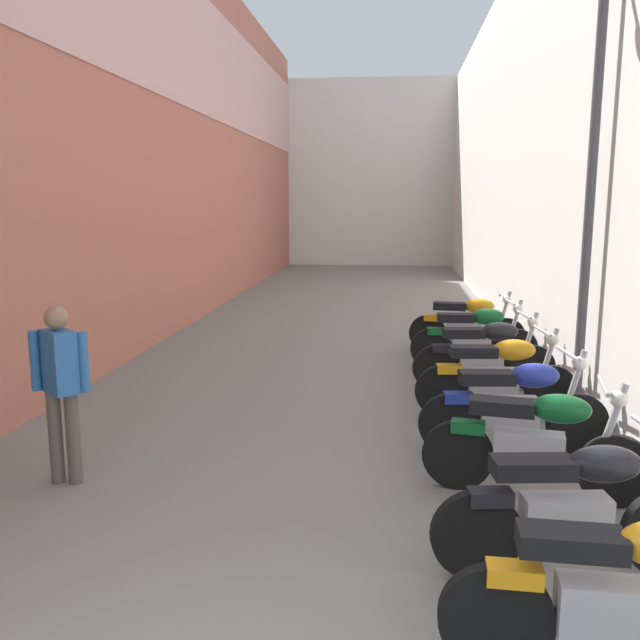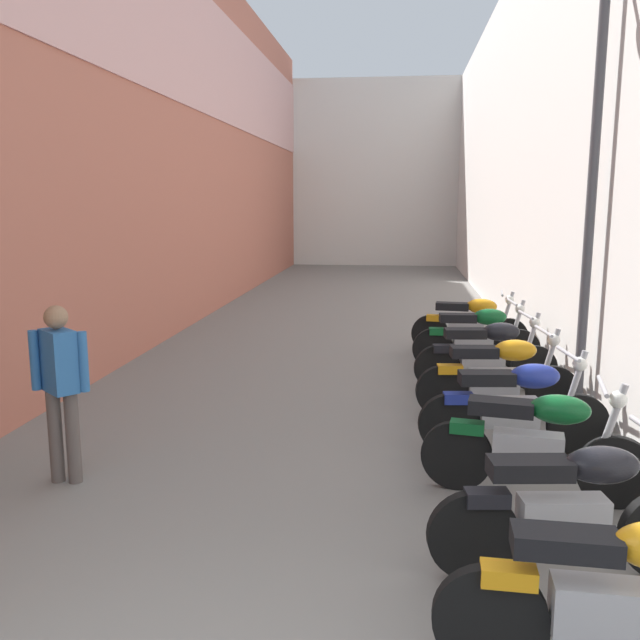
{
  "view_description": "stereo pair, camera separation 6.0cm",
  "coord_description": "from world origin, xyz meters",
  "px_view_note": "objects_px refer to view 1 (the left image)",
  "views": [
    {
      "loc": [
        0.95,
        -1.64,
        2.44
      ],
      "look_at": [
        0.22,
        4.97,
        1.26
      ],
      "focal_mm": 37.75,
      "sensor_mm": 36.0,
      "label": 1
    },
    {
      "loc": [
        1.01,
        -1.63,
        2.44
      ],
      "look_at": [
        0.22,
        4.97,
        1.26
      ],
      "focal_mm": 37.75,
      "sensor_mm": 36.0,
      "label": 2
    }
  ],
  "objects_px": {
    "motorcycle_nearest": "(628,594)",
    "motorcycle_fourth": "(515,404)",
    "motorcycle_third": "(537,440)",
    "pedestrian_mid_alley": "(61,381)",
    "motorcycle_second": "(575,505)",
    "motorcycle_fifth": "(498,374)",
    "motorcycle_eighth": "(468,323)",
    "street_lamp": "(584,162)",
    "motorcycle_seventh": "(475,335)",
    "motorcycle_sixth": "(485,353)"
  },
  "relations": [
    {
      "from": "motorcycle_third",
      "to": "pedestrian_mid_alley",
      "type": "height_order",
      "value": "pedestrian_mid_alley"
    },
    {
      "from": "motorcycle_eighth",
      "to": "motorcycle_sixth",
      "type": "bearing_deg",
      "value": -90.0
    },
    {
      "from": "motorcycle_second",
      "to": "pedestrian_mid_alley",
      "type": "relative_size",
      "value": 1.18
    },
    {
      "from": "motorcycle_fifth",
      "to": "motorcycle_eighth",
      "type": "height_order",
      "value": "same"
    },
    {
      "from": "motorcycle_second",
      "to": "motorcycle_eighth",
      "type": "distance_m",
      "value": 6.62
    },
    {
      "from": "motorcycle_second",
      "to": "pedestrian_mid_alley",
      "type": "xyz_separation_m",
      "value": [
        -4.01,
        1.06,
        0.42
      ]
    },
    {
      "from": "street_lamp",
      "to": "motorcycle_nearest",
      "type": "bearing_deg",
      "value": -99.86
    },
    {
      "from": "motorcycle_fifth",
      "to": "motorcycle_seventh",
      "type": "relative_size",
      "value": 1.0
    },
    {
      "from": "motorcycle_fifth",
      "to": "motorcycle_eighth",
      "type": "relative_size",
      "value": 1.0
    },
    {
      "from": "motorcycle_fourth",
      "to": "motorcycle_eighth",
      "type": "distance_m",
      "value": 4.4
    },
    {
      "from": "motorcycle_nearest",
      "to": "pedestrian_mid_alley",
      "type": "xyz_separation_m",
      "value": [
        -4.01,
        2.07,
        0.42
      ]
    },
    {
      "from": "motorcycle_seventh",
      "to": "street_lamp",
      "type": "height_order",
      "value": "street_lamp"
    },
    {
      "from": "motorcycle_eighth",
      "to": "pedestrian_mid_alley",
      "type": "relative_size",
      "value": 1.18
    },
    {
      "from": "motorcycle_nearest",
      "to": "motorcycle_fourth",
      "type": "bearing_deg",
      "value": 90.0
    },
    {
      "from": "motorcycle_second",
      "to": "motorcycle_third",
      "type": "height_order",
      "value": "same"
    },
    {
      "from": "motorcycle_third",
      "to": "motorcycle_nearest",
      "type": "bearing_deg",
      "value": -90.0
    },
    {
      "from": "motorcycle_fourth",
      "to": "motorcycle_seventh",
      "type": "height_order",
      "value": "same"
    },
    {
      "from": "motorcycle_second",
      "to": "motorcycle_seventh",
      "type": "relative_size",
      "value": 1.0
    },
    {
      "from": "motorcycle_fourth",
      "to": "pedestrian_mid_alley",
      "type": "height_order",
      "value": "pedestrian_mid_alley"
    },
    {
      "from": "motorcycle_third",
      "to": "motorcycle_fifth",
      "type": "bearing_deg",
      "value": 90.0
    },
    {
      "from": "motorcycle_nearest",
      "to": "motorcycle_third",
      "type": "height_order",
      "value": "same"
    },
    {
      "from": "motorcycle_sixth",
      "to": "motorcycle_seventh",
      "type": "distance_m",
      "value": 1.13
    },
    {
      "from": "motorcycle_fourth",
      "to": "motorcycle_fifth",
      "type": "height_order",
      "value": "same"
    },
    {
      "from": "motorcycle_seventh",
      "to": "pedestrian_mid_alley",
      "type": "relative_size",
      "value": 1.18
    },
    {
      "from": "motorcycle_nearest",
      "to": "motorcycle_fifth",
      "type": "relative_size",
      "value": 1.0
    },
    {
      "from": "motorcycle_nearest",
      "to": "motorcycle_second",
      "type": "relative_size",
      "value": 1.0
    },
    {
      "from": "motorcycle_third",
      "to": "motorcycle_fifth",
      "type": "distance_m",
      "value": 2.14
    },
    {
      "from": "motorcycle_fifth",
      "to": "street_lamp",
      "type": "relative_size",
      "value": 0.38
    },
    {
      "from": "motorcycle_seventh",
      "to": "motorcycle_fifth",
      "type": "bearing_deg",
      "value": -90.0
    },
    {
      "from": "motorcycle_fourth",
      "to": "motorcycle_eighth",
      "type": "relative_size",
      "value": 1.0
    },
    {
      "from": "motorcycle_third",
      "to": "motorcycle_sixth",
      "type": "bearing_deg",
      "value": 90.0
    },
    {
      "from": "motorcycle_third",
      "to": "pedestrian_mid_alley",
      "type": "xyz_separation_m",
      "value": [
        -4.01,
        -0.15,
        0.42
      ]
    },
    {
      "from": "motorcycle_second",
      "to": "motorcycle_fourth",
      "type": "xyz_separation_m",
      "value": [
        0.0,
        2.22,
        0.0
      ]
    },
    {
      "from": "street_lamp",
      "to": "motorcycle_third",
      "type": "bearing_deg",
      "value": -111.04
    },
    {
      "from": "street_lamp",
      "to": "pedestrian_mid_alley",
      "type": "bearing_deg",
      "value": -157.29
    },
    {
      "from": "motorcycle_fourth",
      "to": "motorcycle_seventh",
      "type": "relative_size",
      "value": 1.0
    },
    {
      "from": "motorcycle_third",
      "to": "motorcycle_eighth",
      "type": "relative_size",
      "value": 1.0
    },
    {
      "from": "motorcycle_second",
      "to": "motorcycle_sixth",
      "type": "distance_m",
      "value": 4.44
    },
    {
      "from": "motorcycle_fourth",
      "to": "motorcycle_eighth",
      "type": "height_order",
      "value": "same"
    },
    {
      "from": "motorcycle_nearest",
      "to": "motorcycle_second",
      "type": "bearing_deg",
      "value": 90.0
    },
    {
      "from": "motorcycle_nearest",
      "to": "motorcycle_eighth",
      "type": "relative_size",
      "value": 1.0
    },
    {
      "from": "motorcycle_third",
      "to": "motorcycle_fourth",
      "type": "distance_m",
      "value": 1.01
    },
    {
      "from": "motorcycle_seventh",
      "to": "motorcycle_sixth",
      "type": "bearing_deg",
      "value": -90.0
    },
    {
      "from": "motorcycle_fifth",
      "to": "pedestrian_mid_alley",
      "type": "height_order",
      "value": "pedestrian_mid_alley"
    },
    {
      "from": "motorcycle_fifth",
      "to": "pedestrian_mid_alley",
      "type": "relative_size",
      "value": 1.18
    },
    {
      "from": "motorcycle_fourth",
      "to": "motorcycle_eighth",
      "type": "bearing_deg",
      "value": 90.0
    },
    {
      "from": "motorcycle_second",
      "to": "motorcycle_third",
      "type": "relative_size",
      "value": 1.0
    },
    {
      "from": "motorcycle_second",
      "to": "motorcycle_eighth",
      "type": "bearing_deg",
      "value": 90.0
    },
    {
      "from": "motorcycle_third",
      "to": "motorcycle_fourth",
      "type": "xyz_separation_m",
      "value": [
        0.0,
        1.01,
        0.0
      ]
    },
    {
      "from": "motorcycle_seventh",
      "to": "motorcycle_nearest",
      "type": "bearing_deg",
      "value": -90.0
    }
  ]
}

